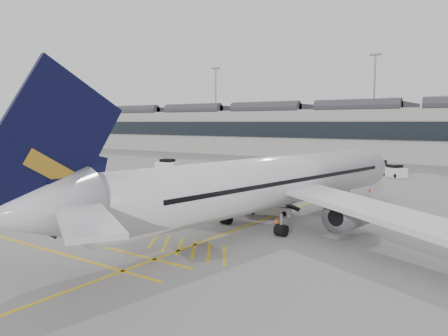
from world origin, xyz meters
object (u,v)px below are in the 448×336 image
Objects in this scene: ramp_agent_a at (241,201)px; belt_loader at (269,208)px; pushback_tug at (123,203)px; ramp_agent_b at (214,197)px; baggage_cart_a at (178,198)px; airliner_main at (268,183)px.

belt_loader is at bearing -41.45° from ramp_agent_a.
ramp_agent_a is 11.06m from pushback_tug.
belt_loader is at bearing 51.44° from pushback_tug.
ramp_agent_a is 0.93× the size of ramp_agent_b.
pushback_tug is at bearing -128.29° from baggage_cart_a.
belt_loader is at bearing 127.31° from airliner_main.
ramp_agent_b is 0.61× the size of pushback_tug.
ramp_agent_a reaches higher than pushback_tug.
pushback_tug is (-12.01, -6.33, 0.08)m from belt_loader.
ramp_agent_a is (-5.20, 4.10, -2.53)m from airliner_main.
ramp_agent_a is (5.51, 2.53, -0.06)m from baggage_cart_a.
belt_loader is at bearing 18.29° from baggage_cart_a.
belt_loader reaches higher than ramp_agent_b.
airliner_main is 7.08m from ramp_agent_a.
belt_loader is 2.81× the size of baggage_cart_a.
pushback_tug is (-8.96, -6.49, -0.21)m from ramp_agent_a.
baggage_cart_a is (-8.56, -2.38, 0.36)m from belt_loader.
baggage_cart_a is at bearing -179.60° from airliner_main.
ramp_agent_b is (-3.14, 0.08, 0.06)m from ramp_agent_a.
airliner_main reaches higher than belt_loader.
baggage_cart_a is at bearing 176.43° from belt_loader.
ramp_agent_b reaches higher than pushback_tug.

